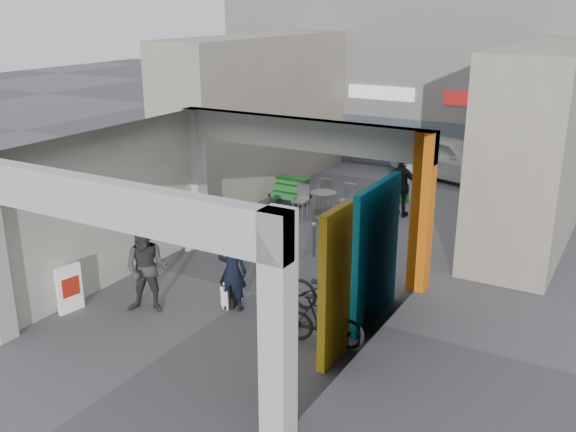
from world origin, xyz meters
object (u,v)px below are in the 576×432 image
Objects in this scene: man_crates at (402,186)px; produce_stand at (290,194)px; man_elderly at (359,233)px; bicycle_front at (329,295)px; border_collie at (228,296)px; white_van at (451,158)px; bicycle_rear at (323,321)px; cafe_set at (324,204)px; man_back_turned at (147,269)px; man_with_dog at (232,271)px.

produce_stand is at bearing 14.30° from man_crates.
man_elderly is (3.93, -3.67, 0.55)m from produce_stand.
border_collie is at bearing 118.72° from bicycle_front.
border_collie is 2.09m from bicycle_front.
white_van reaches higher than bicycle_front.
man_elderly is 0.96× the size of man_crates.
bicycle_rear is at bearing -147.61° from bicycle_front.
cafe_set is 6.51m from border_collie.
border_collie is 12.39m from white_van.
man_back_turned is 1.19× the size of bicycle_rear.
produce_stand is 5.41m from man_elderly.
produce_stand is 0.71× the size of man_elderly.
man_back_turned is 0.98× the size of bicycle_front.
cafe_set is at bearing 87.21° from border_collie.
cafe_set is at bearing 177.49° from white_van.
man_with_dog reaches higher than produce_stand.
man_with_dog is (2.57, -6.90, 0.51)m from produce_stand.
cafe_set is at bearing 117.91° from man_elderly.
man_crates is 0.96× the size of bicycle_front.
bicycle_front is 1.21× the size of bicycle_rear.
cafe_set is 0.94× the size of man_with_dog.
bicycle_rear is (3.41, -6.82, 0.13)m from cafe_set.
cafe_set reaches higher than bicycle_rear.
border_collie is 0.37× the size of man_elderly.
produce_stand is 7.71m from bicycle_front.
produce_stand reaches higher than border_collie.
man_crates is at bearing 26.82° from cafe_set.
man_with_dog is 0.95× the size of man_elderly.
border_collie is 0.14× the size of white_van.
man_crates is 6.92m from bicycle_front.
bicycle_rear reaches higher than border_collie.
man_elderly is at bearing -160.42° from white_van.
cafe_set is 6.56m from bicycle_front.
cafe_set is 0.90× the size of man_elderly.
man_back_turned is 13.47m from white_van.
man_with_dog is 3.50m from man_elderly.
bicycle_front is at bearing 103.83° from man_crates.
man_with_dog is at bearing -79.78° from cafe_set.
border_collie is at bearing 12.80° from man_back_turned.
man_elderly is (1.36, 3.23, 0.04)m from man_with_dog.
man_back_turned reaches higher than produce_stand.
border_collie is 0.36× the size of man_crates.
produce_stand is 0.79× the size of bicycle_rear.
man_elderly reaches higher than border_collie.
white_van is (-1.36, 12.73, 0.29)m from bicycle_rear.
white_van is at bearing 82.57° from man_elderly.
man_back_turned is 8.68m from man_crates.
man_crates is (2.01, 1.02, 0.58)m from cafe_set.
white_van is at bearing 70.84° from cafe_set.
bicycle_rear is (1.40, -7.84, -0.44)m from man_crates.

